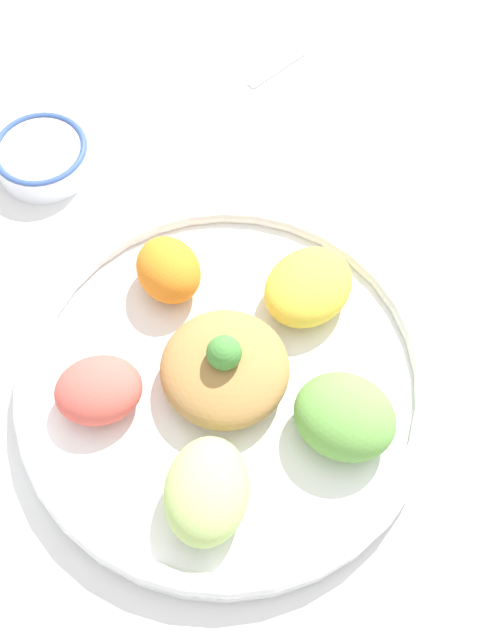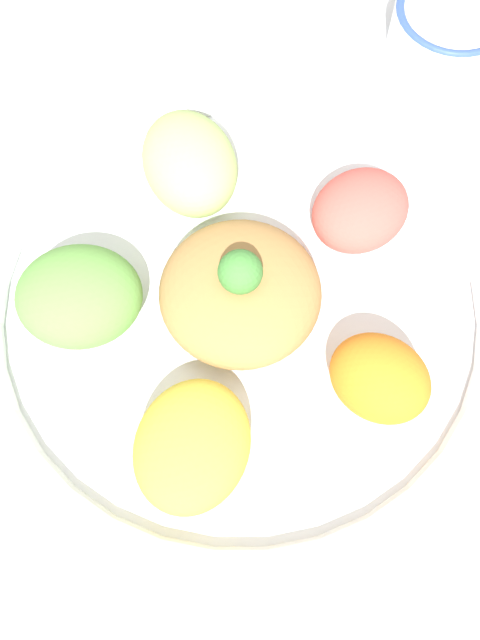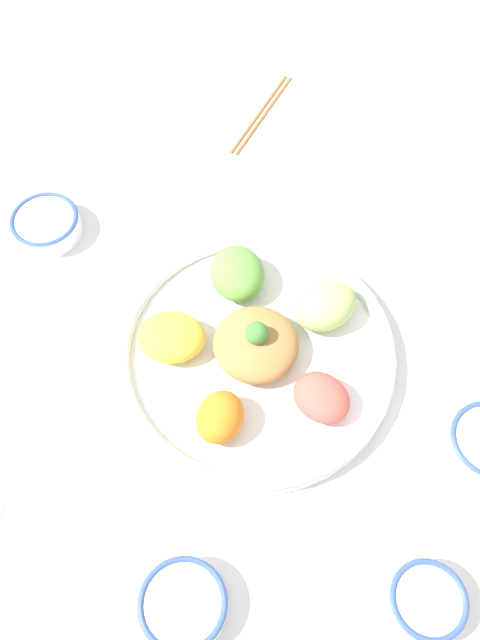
{
  "view_description": "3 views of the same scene",
  "coord_description": "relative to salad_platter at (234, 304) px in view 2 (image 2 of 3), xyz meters",
  "views": [
    {
      "loc": [
        -0.09,
        0.25,
        0.67
      ],
      "look_at": [
        0.02,
        -0.03,
        0.09
      ],
      "focal_mm": 42.0,
      "sensor_mm": 36.0,
      "label": 1
    },
    {
      "loc": [
        0.0,
        -0.23,
        0.54
      ],
      "look_at": [
        0.02,
        -0.01,
        0.02
      ],
      "focal_mm": 42.0,
      "sensor_mm": 36.0,
      "label": 2
    },
    {
      "loc": [
        0.38,
        -0.13,
        0.81
      ],
      "look_at": [
        -0.01,
        -0.01,
        0.06
      ],
      "focal_mm": 35.0,
      "sensor_mm": 36.0,
      "label": 3
    }
  ],
  "objects": [
    {
      "name": "ground_plane",
      "position": [
        -0.02,
        0.0,
        -0.03
      ],
      "size": [
        2.4,
        2.4,
        0.0
      ],
      "primitive_type": "plane",
      "color": "white"
    },
    {
      "name": "salad_platter",
      "position": [
        0.0,
        0.0,
        0.0
      ],
      "size": [
        0.39,
        0.39,
        0.09
      ],
      "color": "white",
      "rests_on": "ground_plane"
    },
    {
      "name": "sauce_bowl_red",
      "position": [
        0.22,
        0.25,
        0.0
      ],
      "size": [
        0.1,
        0.1,
        0.05
      ],
      "color": "white",
      "rests_on": "ground_plane"
    }
  ]
}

